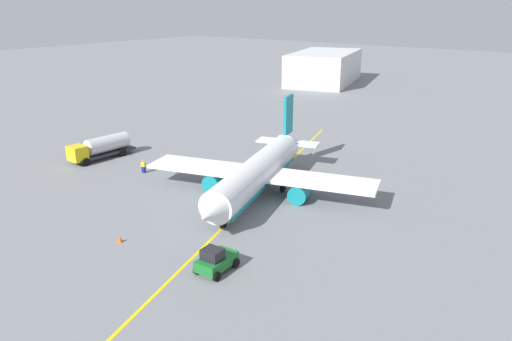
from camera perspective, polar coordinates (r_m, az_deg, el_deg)
The scene contains 8 objects.
ground_plane at distance 57.19m, azimuth 0.00°, elevation -2.84°, with size 400.00×400.00×0.00m, color slate.
airplane at distance 56.74m, azimuth 0.18°, elevation -0.26°, with size 28.40×27.35×9.48m.
fuel_tanker at distance 73.24m, azimuth -17.39°, elevation 2.60°, with size 9.79×3.21×3.15m.
pushback_tug at distance 41.52m, azimuth -4.66°, elevation -10.24°, with size 3.72×2.50×2.20m.
refueling_worker at distance 65.98m, azimuth -12.81°, elevation 0.43°, with size 0.47×0.59×1.71m.
safety_cone_nose at distance 47.99m, azimuth -15.39°, elevation -7.61°, with size 0.56×0.56×0.63m, color #F2590F.
distant_hangar at distance 138.84m, azimuth 7.84°, elevation 11.66°, with size 30.92×21.89×8.25m.
taxi_line_marking at distance 57.19m, azimuth 0.00°, elevation -2.84°, with size 65.67×0.30×0.01m, color yellow.
Camera 1 is at (42.38, 32.04, 21.18)m, focal length 34.78 mm.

